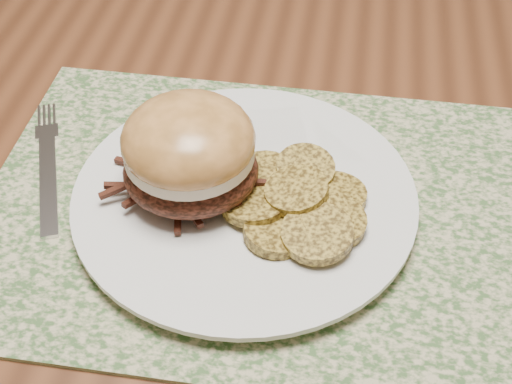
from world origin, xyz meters
TOP-DOWN VIEW (x-y plane):
  - dining_table at (0.00, 0.00)m, footprint 1.50×0.90m
  - placemat at (-0.18, -0.07)m, footprint 0.45×0.33m
  - dinner_plate at (-0.19, -0.07)m, footprint 0.26×0.26m
  - pork_sandwich at (-0.23, -0.07)m, footprint 0.13×0.12m
  - roasted_potatoes at (-0.14, -0.08)m, footprint 0.13×0.14m
  - fork at (-0.36, -0.05)m, footprint 0.08×0.16m

SIDE VIEW (x-z plane):
  - dining_table at x=0.00m, z-range 0.30..1.05m
  - placemat at x=-0.18m, z-range 0.75..0.75m
  - fork at x=-0.36m, z-range 0.75..0.76m
  - dinner_plate at x=-0.19m, z-range 0.75..0.77m
  - roasted_potatoes at x=-0.14m, z-range 0.76..0.79m
  - pork_sandwich at x=-0.23m, z-range 0.77..0.85m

